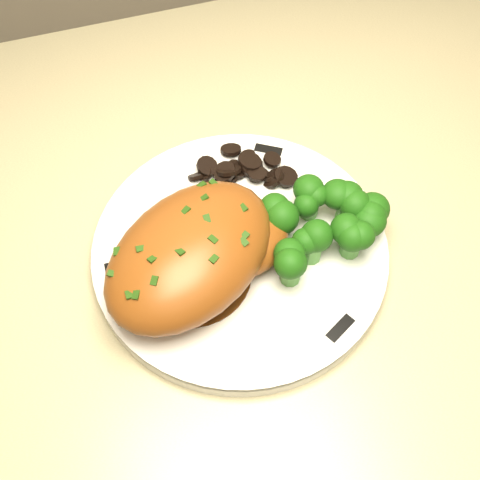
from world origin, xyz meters
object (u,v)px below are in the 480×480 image
object	(u,v)px
plate	(240,251)
chicken_breast	(197,253)
counter	(379,310)
broccoli_florets	(325,226)

from	to	relation	value
plate	chicken_breast	distance (m)	0.06
counter	plate	xyz separation A→B (m)	(-0.26, -0.07, 0.42)
counter	broccoli_florets	bearing A→B (deg)	-156.30
broccoli_florets	plate	bearing A→B (deg)	167.42
plate	broccoli_florets	bearing A→B (deg)	-12.58
chicken_breast	broccoli_florets	bearing A→B (deg)	-33.74
plate	broccoli_florets	xyz separation A→B (m)	(0.07, -0.02, 0.03)
counter	chicken_breast	size ratio (longest dim) A/B	9.33
plate	broccoli_florets	world-z (taller)	broccoli_florets
counter	plate	size ratio (longest dim) A/B	7.08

